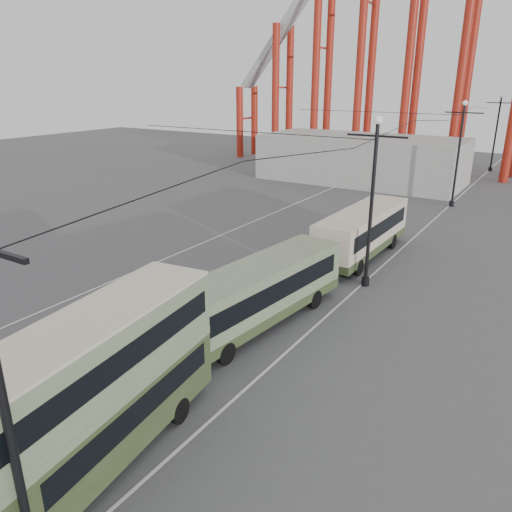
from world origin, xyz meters
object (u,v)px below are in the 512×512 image
Objects in this scene: single_decker_green at (259,292)px; single_decker_cream at (362,231)px; pedestrian at (195,328)px; double_decker_bus at (97,385)px.

single_decker_green is 11.74m from single_decker_cream.
single_decker_green is 1.07× the size of single_decker_cream.
single_decker_cream reaches higher than pedestrian.
double_decker_bus is at bearing -88.28° from single_decker_cream.
single_decker_cream is at bearing -137.95° from pedestrian.
single_decker_green reaches higher than pedestrian.
single_decker_cream is at bearing 93.42° from single_decker_green.
single_decker_green is at bearing -150.58° from pedestrian.
pedestrian is at bearing -95.47° from single_decker_cream.
double_decker_bus is 10.25m from single_decker_green.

